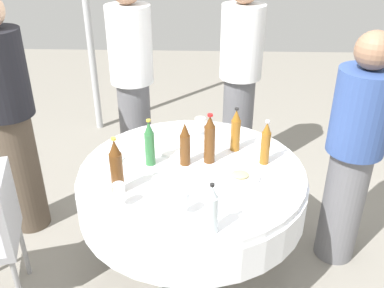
{
  "coord_description": "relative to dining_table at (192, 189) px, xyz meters",
  "views": [
    {
      "loc": [
        0.08,
        -2.16,
        2.09
      ],
      "look_at": [
        0.0,
        0.0,
        0.91
      ],
      "focal_mm": 39.85,
      "sensor_mm": 36.0,
      "label": 1
    }
  ],
  "objects": [
    {
      "name": "wine_glass_near",
      "position": [
        -0.03,
        -0.44,
        0.25
      ],
      "size": [
        0.06,
        0.06,
        0.14
      ],
      "color": "white",
      "rests_on": "dining_table"
    },
    {
      "name": "wine_glass_mid",
      "position": [
        -0.36,
        -0.38,
        0.25
      ],
      "size": [
        0.06,
        0.06,
        0.14
      ],
      "color": "white",
      "rests_on": "dining_table"
    },
    {
      "name": "tent_pole_secondary",
      "position": [
        -1.1,
        2.02,
        0.66
      ],
      "size": [
        0.07,
        0.07,
        2.49
      ],
      "primitive_type": "cylinder",
      "color": "#B2B5B7",
      "rests_on": "ground_plane"
    },
    {
      "name": "spoon_far",
      "position": [
        0.25,
        -0.37,
        0.15
      ],
      "size": [
        0.17,
        0.09,
        0.0
      ],
      "primitive_type": "cube",
      "rotation": [
        0.0,
        0.0,
        2.7
      ],
      "color": "silver",
      "rests_on": "dining_table"
    },
    {
      "name": "bottle_amber_near",
      "position": [
        0.27,
        0.24,
        0.29
      ],
      "size": [
        0.06,
        0.06,
        0.29
      ],
      "color": "#8C5619",
      "rests_on": "dining_table"
    },
    {
      "name": "bottle_brown_inner",
      "position": [
        0.1,
        0.09,
        0.3
      ],
      "size": [
        0.07,
        0.07,
        0.32
      ],
      "color": "#593314",
      "rests_on": "dining_table"
    },
    {
      "name": "plate_outer",
      "position": [
        0.28,
        -0.09,
        0.16
      ],
      "size": [
        0.23,
        0.23,
        0.04
      ],
      "color": "white",
      "rests_on": "dining_table"
    },
    {
      "name": "person_west",
      "position": [
        -0.51,
        1.01,
        0.31
      ],
      "size": [
        0.34,
        0.34,
        1.72
      ],
      "rotation": [
        0.0,
        0.0,
        0.47
      ],
      "color": "slate",
      "rests_on": "ground_plane"
    },
    {
      "name": "person_near",
      "position": [
        0.98,
        0.12,
        0.22
      ],
      "size": [
        0.34,
        0.34,
        1.54
      ],
      "rotation": [
        0.0,
        0.0,
        -1.45
      ],
      "color": "slate",
      "rests_on": "ground_plane"
    },
    {
      "name": "knife_inner",
      "position": [
        -0.16,
        -0.35,
        0.15
      ],
      "size": [
        0.05,
        0.18,
        0.0
      ],
      "primitive_type": "cube",
      "rotation": [
        0.0,
        0.0,
        4.91
      ],
      "color": "silver",
      "rests_on": "dining_table"
    },
    {
      "name": "bottle_brown_mid",
      "position": [
        -0.39,
        -0.25,
        0.3
      ],
      "size": [
        0.07,
        0.07,
        0.33
      ],
      "color": "#593314",
      "rests_on": "dining_table"
    },
    {
      "name": "folded_napkin",
      "position": [
        -0.5,
        0.06,
        0.16
      ],
      "size": [
        0.15,
        0.15,
        0.02
      ],
      "primitive_type": "cube",
      "rotation": [
        0.0,
        0.0,
        -0.2
      ],
      "color": "white",
      "rests_on": "dining_table"
    },
    {
      "name": "bottle_amber_west",
      "position": [
        0.44,
        0.09,
        0.28
      ],
      "size": [
        0.06,
        0.06,
        0.29
      ],
      "color": "#8C5619",
      "rests_on": "dining_table"
    },
    {
      "name": "wine_glass_east",
      "position": [
        0.04,
        0.43,
        0.24
      ],
      "size": [
        0.07,
        0.07,
        0.13
      ],
      "color": "white",
      "rests_on": "dining_table"
    },
    {
      "name": "plate_south",
      "position": [
        -0.14,
        0.23,
        0.16
      ],
      "size": [
        0.2,
        0.2,
        0.02
      ],
      "color": "white",
      "rests_on": "dining_table"
    },
    {
      "name": "bottle_clear_east",
      "position": [
        0.11,
        -0.56,
        0.28
      ],
      "size": [
        0.06,
        0.06,
        0.28
      ],
      "color": "silver",
      "rests_on": "dining_table"
    },
    {
      "name": "dining_table",
      "position": [
        0.0,
        0.0,
        0.0
      ],
      "size": [
        1.38,
        1.38,
        0.74
      ],
      "color": "white",
      "rests_on": "ground_plane"
    },
    {
      "name": "bottle_green_front",
      "position": [
        -0.25,
        0.05,
        0.29
      ],
      "size": [
        0.06,
        0.06,
        0.3
      ],
      "color": "#2D6B38",
      "rests_on": "dining_table"
    },
    {
      "name": "person_far",
      "position": [
        0.35,
        1.16,
        0.3
      ],
      "size": [
        0.34,
        0.34,
        1.69
      ],
      "rotation": [
        0.0,
        0.0,
        -0.29
      ],
      "color": "slate",
      "rests_on": "ground_plane"
    },
    {
      "name": "person_inner",
      "position": [
        -1.23,
        0.36,
        0.3
      ],
      "size": [
        0.34,
        0.34,
        1.69
      ],
      "rotation": [
        0.0,
        0.0,
        1.28
      ],
      "color": "#4C3F33",
      "rests_on": "ground_plane"
    },
    {
      "name": "bottle_brown_far",
      "position": [
        -0.04,
        0.06,
        0.28
      ],
      "size": [
        0.06,
        0.06,
        0.29
      ],
      "color": "#593314",
      "rests_on": "dining_table"
    },
    {
      "name": "ground_plane",
      "position": [
        0.0,
        0.0,
        -0.59
      ],
      "size": [
        10.0,
        10.0,
        0.0
      ],
      "primitive_type": "plane",
      "color": "gray"
    }
  ]
}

